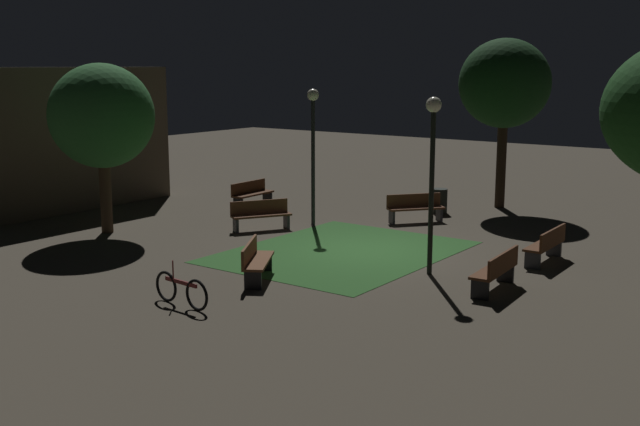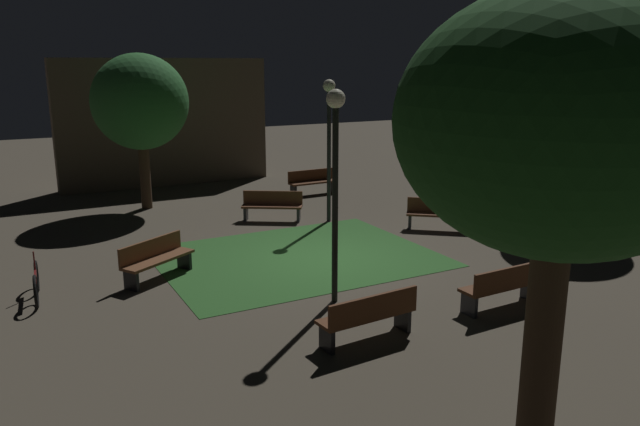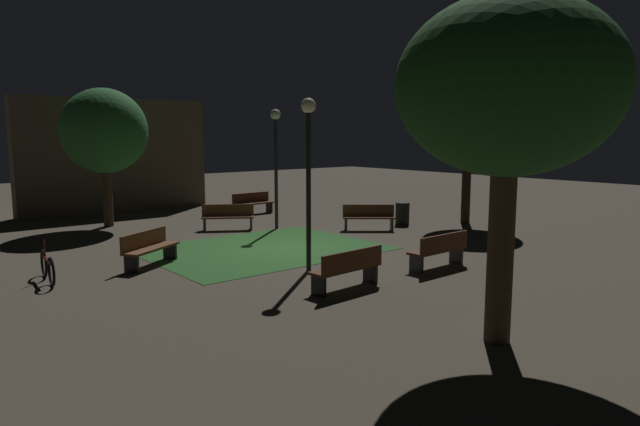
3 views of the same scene
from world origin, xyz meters
The scene contains 16 objects.
ground_plane centered at (0.00, 0.00, 0.00)m, with size 60.00×60.00×0.00m, color #4C4438.
grass_lawn centered at (-0.56, 0.44, 0.01)m, with size 6.52×5.10×0.01m, color #2D6028.
bench_by_lamp centered at (-1.53, -4.36, 0.48)m, with size 1.83×0.60×0.88m.
bench_back_row centered at (1.54, -4.36, 0.48)m, with size 1.81×0.53×0.88m.
bench_front_right centered at (3.18, 6.84, 0.48)m, with size 1.81×0.52×0.88m.
bench_front_left centered at (4.15, 0.87, 0.48)m, with size 1.70×1.51×0.88m.
bench_near_trees centered at (0.38, 4.04, 0.48)m, with size 1.78×1.35×0.88m.
bench_path_side centered at (-3.96, 0.51, 0.48)m, with size 1.79×1.35×0.88m.
tree_near_wall centered at (8.13, -0.26, 4.24)m, with size 3.09×3.09×5.78m.
tree_left_canopy centered at (-2.61, 7.45, 3.42)m, with size 3.02×3.02×4.95m.
tree_right_canopy centered at (-1.74, -8.18, 4.02)m, with size 3.44×3.44×5.44m.
lamp_post_plaza_west centered at (1.82, 3.15, 2.87)m, with size 0.36×0.36×4.18m.
lamp_post_near_wall centered at (-1.16, -2.50, 2.87)m, with size 0.36×0.36×4.17m.
trash_bin centered at (5.96, 0.95, 0.41)m, with size 0.51×0.51×0.82m, color black.
bicycle centered at (-6.39, 0.43, 0.34)m, with size 0.19×1.63×0.93m.
building_wall_backdrop centered at (-0.92, 11.25, 2.41)m, with size 8.02×0.80×4.81m, color brown.
Camera 2 is at (-6.83, -12.50, 4.64)m, focal length 34.45 mm.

